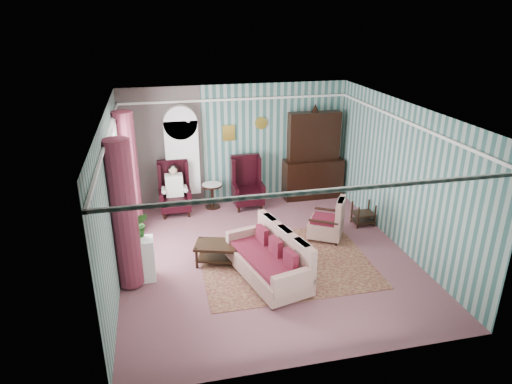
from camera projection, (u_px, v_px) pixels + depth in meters
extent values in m
plane|color=#864E58|center=(266.00, 256.00, 8.98)|extent=(6.00, 6.00, 0.00)
cube|color=#38665F|center=(237.00, 144.00, 11.16)|extent=(5.50, 0.02, 2.90)
cube|color=#38665F|center=(325.00, 273.00, 5.73)|extent=(5.50, 0.02, 2.90)
cube|color=#38665F|center=(112.00, 201.00, 7.88)|extent=(0.02, 6.00, 2.90)
cube|color=#38665F|center=(401.00, 176.00, 9.01)|extent=(0.02, 6.00, 2.90)
cube|color=white|center=(267.00, 110.00, 7.90)|extent=(5.50, 6.00, 0.02)
cube|color=#854359|center=(162.00, 149.00, 10.78)|extent=(1.90, 0.01, 2.90)
cube|color=white|center=(267.00, 130.00, 8.03)|extent=(5.50, 6.00, 0.05)
cube|color=white|center=(116.00, 183.00, 8.39)|extent=(0.04, 1.50, 1.90)
cylinder|color=maroon|center=(124.00, 215.00, 7.55)|extent=(0.44, 0.44, 2.60)
cylinder|color=maroon|center=(128.00, 174.00, 9.45)|extent=(0.44, 0.44, 2.60)
cube|color=gold|center=(229.00, 133.00, 10.97)|extent=(0.30, 0.03, 0.38)
cube|color=white|center=(183.00, 163.00, 10.86)|extent=(0.80, 0.28, 2.24)
cube|color=black|center=(314.00, 153.00, 11.39)|extent=(1.50, 0.56, 2.36)
cube|color=black|center=(174.00, 189.00, 10.64)|extent=(0.76, 0.80, 1.25)
cube|color=black|center=(248.00, 183.00, 11.00)|extent=(0.76, 0.80, 1.25)
cylinder|color=black|center=(212.00, 196.00, 11.08)|extent=(0.50, 0.50, 0.60)
cube|color=black|center=(363.00, 214.00, 10.20)|extent=(0.45, 0.38, 0.54)
cube|color=silver|center=(139.00, 260.00, 8.07)|extent=(0.55, 0.35, 0.80)
cube|color=#461718|center=(285.00, 262.00, 8.77)|extent=(3.20, 2.60, 0.01)
cube|color=beige|center=(267.00, 252.00, 8.02)|extent=(1.46, 2.08, 1.09)
cube|color=beige|center=(326.00, 216.00, 9.52)|extent=(1.09, 1.07, 1.01)
cube|color=black|center=(218.00, 253.00, 8.67)|extent=(0.98, 0.77, 0.41)
imported|color=#1C4E18|center=(134.00, 231.00, 7.74)|extent=(0.40, 0.35, 0.43)
imported|color=#1B571D|center=(141.00, 225.00, 7.96)|extent=(0.28, 0.24, 0.46)
imported|color=#275A1C|center=(129.00, 227.00, 7.91)|extent=(0.25, 0.25, 0.43)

